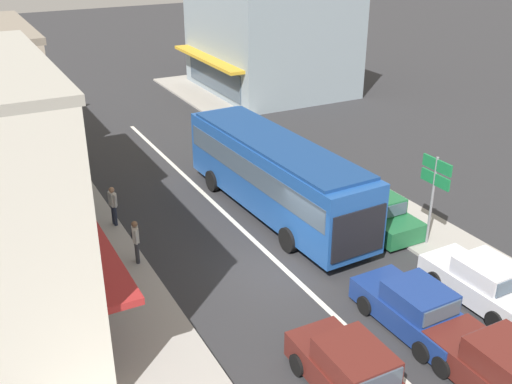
% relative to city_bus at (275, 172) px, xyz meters
% --- Properties ---
extents(ground_plane, '(140.00, 140.00, 0.00)m').
position_rel_city_bus_xyz_m(ground_plane, '(-1.89, -3.99, -1.88)').
color(ground_plane, '#2D2D30').
extents(lane_centre_line, '(0.20, 28.00, 0.01)m').
position_rel_city_bus_xyz_m(lane_centre_line, '(-1.89, 0.01, -1.88)').
color(lane_centre_line, silver).
rests_on(lane_centre_line, ground).
extents(sidewalk_left, '(5.20, 44.00, 0.14)m').
position_rel_city_bus_xyz_m(sidewalk_left, '(-8.69, 2.01, -1.81)').
color(sidewalk_left, '#A39E96').
rests_on(sidewalk_left, ground).
extents(kerb_right, '(2.80, 44.00, 0.12)m').
position_rel_city_bus_xyz_m(kerb_right, '(4.31, 2.01, -1.82)').
color(kerb_right, '#A39E96').
rests_on(kerb_right, ground).
extents(building_right_far, '(9.93, 10.32, 7.78)m').
position_rel_city_bus_xyz_m(building_right_far, '(9.60, 17.61, 2.00)').
color(building_right_far, '#84939E').
rests_on(building_right_far, ground).
extents(city_bus, '(3.05, 10.95, 3.23)m').
position_rel_city_bus_xyz_m(city_bus, '(0.00, 0.00, 0.00)').
color(city_bus, '#1E4C99').
rests_on(city_bus, ground).
extents(hatchback_adjacent_lane_lead, '(1.84, 3.71, 1.54)m').
position_rel_city_bus_xyz_m(hatchback_adjacent_lane_lead, '(-3.48, -10.05, -1.17)').
color(hatchback_adjacent_lane_lead, '#561E19').
rests_on(hatchback_adjacent_lane_lead, ground).
extents(sedan_behind_bus_near, '(1.96, 4.23, 1.47)m').
position_rel_city_bus_xyz_m(sedan_behind_bus_near, '(-0.11, -8.77, -1.22)').
color(sedan_behind_bus_near, navy).
rests_on(sedan_behind_bus_near, ground).
extents(wagon_behind_bus_mid, '(1.95, 4.50, 1.58)m').
position_rel_city_bus_xyz_m(wagon_behind_bus_mid, '(-0.00, -12.21, -1.14)').
color(wagon_behind_bus_mid, '#561E19').
rests_on(wagon_behind_bus_mid, ground).
extents(parked_sedan_kerb_front, '(1.96, 4.23, 1.47)m').
position_rel_city_bus_xyz_m(parked_sedan_kerb_front, '(2.82, -8.71, -1.22)').
color(parked_sedan_kerb_front, silver).
rests_on(parked_sedan_kerb_front, ground).
extents(parked_sedan_kerb_second, '(1.91, 4.21, 1.47)m').
position_rel_city_bus_xyz_m(parked_sedan_kerb_second, '(2.89, -3.00, -1.22)').
color(parked_sedan_kerb_second, '#1E6638').
rests_on(parked_sedan_kerb_second, ground).
extents(parked_sedan_kerb_third, '(1.90, 4.20, 1.47)m').
position_rel_city_bus_xyz_m(parked_sedan_kerb_third, '(2.55, 2.82, -1.22)').
color(parked_sedan_kerb_third, silver).
rests_on(parked_sedan_kerb_third, ground).
extents(parked_sedan_kerb_rear, '(1.92, 4.21, 1.47)m').
position_rel_city_bus_xyz_m(parked_sedan_kerb_rear, '(2.70, 8.60, -1.22)').
color(parked_sedan_kerb_rear, '#1E6638').
rests_on(parked_sedan_kerb_rear, ground).
extents(traffic_light_downstreet, '(0.32, 0.24, 4.20)m').
position_rel_city_bus_xyz_m(traffic_light_downstreet, '(-6.04, 17.35, 0.97)').
color(traffic_light_downstreet, gray).
rests_on(traffic_light_downstreet, ground).
extents(directional_road_sign, '(0.10, 1.40, 3.60)m').
position_rel_city_bus_xyz_m(directional_road_sign, '(3.75, -5.12, 0.82)').
color(directional_road_sign, gray).
rests_on(directional_road_sign, ground).
extents(pedestrian_with_handbag_near, '(0.32, 0.66, 1.63)m').
position_rel_city_bus_xyz_m(pedestrian_with_handbag_near, '(-6.39, -1.34, -0.81)').
color(pedestrian_with_handbag_near, '#333338').
rests_on(pedestrian_with_handbag_near, sidewalk_left).
extents(pedestrian_browsing_midblock, '(0.27, 0.56, 1.63)m').
position_rel_city_bus_xyz_m(pedestrian_browsing_midblock, '(-6.31, 1.86, -0.81)').
color(pedestrian_browsing_midblock, '#232838').
rests_on(pedestrian_browsing_midblock, sidewalk_left).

